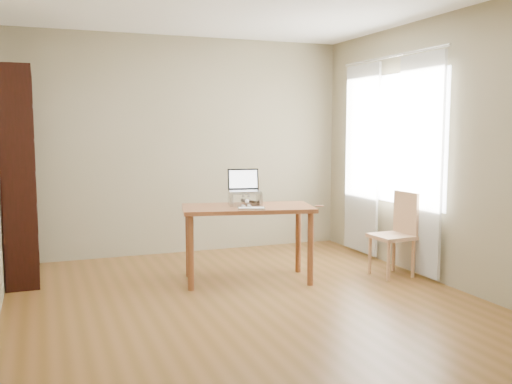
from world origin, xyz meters
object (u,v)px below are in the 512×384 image
object	(u,v)px
bookshelf	(20,176)
keyboard	(251,208)
desk	(248,217)
chair	(397,231)
laptop	(243,186)
cat	(242,199)

from	to	relation	value
bookshelf	keyboard	bearing A→B (deg)	-27.20
desk	chair	size ratio (longest dim) A/B	1.59
bookshelf	chair	xyz separation A→B (m)	(3.60, -1.18, -0.59)
desk	chair	world-z (taller)	chair
bookshelf	laptop	xyz separation A→B (m)	(2.09, -0.70, -0.11)
keyboard	chair	distance (m)	1.59
cat	chair	distance (m)	1.64
keyboard	chair	xyz separation A→B (m)	(1.56, -0.13, -0.30)
laptop	chair	world-z (taller)	laptop
desk	cat	xyz separation A→B (m)	(-0.02, 0.11, 0.17)
bookshelf	desk	world-z (taller)	bookshelf
bookshelf	desk	xyz separation A→B (m)	(2.09, -0.83, -0.41)
desk	laptop	world-z (taller)	laptop
desk	cat	world-z (taller)	cat
laptop	bookshelf	bearing A→B (deg)	173.41
laptop	keyboard	xyz separation A→B (m)	(-0.04, -0.36, -0.18)
chair	laptop	bearing A→B (deg)	158.34
keyboard	cat	bearing A→B (deg)	106.02
bookshelf	chair	size ratio (longest dim) A/B	2.43
desk	keyboard	world-z (taller)	keyboard
desk	cat	bearing A→B (deg)	114.12
laptop	cat	bearing A→B (deg)	-122.49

